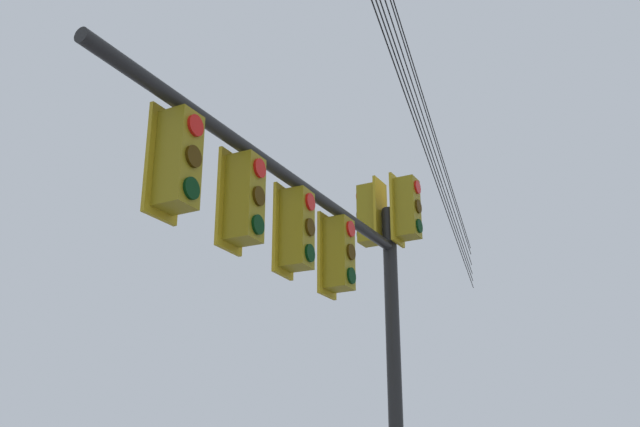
{
  "coord_description": "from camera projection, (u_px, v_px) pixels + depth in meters",
  "views": [
    {
      "loc": [
        -10.54,
        0.77,
        2.09
      ],
      "look_at": [
        -2.25,
        0.62,
        5.15
      ],
      "focal_mm": 41.6,
      "sensor_mm": 36.0,
      "label": 1
    }
  ],
  "objects": [
    {
      "name": "signal_mast_assembly",
      "position": [
        335.0,
        263.0,
        9.01
      ],
      "size": [
        5.69,
        3.47,
        6.4
      ],
      "color": "black",
      "rests_on": "ground"
    },
    {
      "name": "overhead_wire_span",
      "position": [
        396.0,
        39.0,
        13.38
      ],
      "size": [
        27.57,
        8.56,
        2.12
      ],
      "color": "black"
    }
  ]
}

